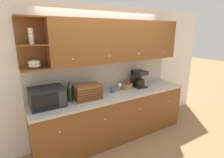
# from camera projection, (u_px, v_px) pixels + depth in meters

# --- Properties ---
(ground_plane) EXTENTS (24.00, 24.00, 0.00)m
(ground_plane) POSITION_uv_depth(u_px,v_px,m) (107.00, 129.00, 3.93)
(ground_plane) COLOR #9E754C
(wall_back) EXTENTS (5.54, 0.06, 2.60)m
(wall_back) POSITION_uv_depth(u_px,v_px,m) (106.00, 73.00, 3.61)
(wall_back) COLOR white
(wall_back) RESTS_ON ground_plane
(counter_unit) EXTENTS (3.16, 0.67, 0.95)m
(counter_unit) POSITION_uv_depth(u_px,v_px,m) (114.00, 116.00, 3.54)
(counter_unit) COLOR brown
(counter_unit) RESTS_ON ground_plane
(backsplash_panel) EXTENTS (3.14, 0.01, 0.61)m
(backsplash_panel) POSITION_uv_depth(u_px,v_px,m) (107.00, 75.00, 3.59)
(backsplash_panel) COLOR #B7B2A8
(backsplash_panel) RESTS_ON counter_unit
(upper_cabinets) EXTENTS (3.14, 0.36, 0.78)m
(upper_cabinets) POSITION_uv_depth(u_px,v_px,m) (118.00, 41.00, 3.36)
(upper_cabinets) COLOR brown
(upper_cabinets) RESTS_ON backsplash_panel
(microwave) EXTENTS (0.53, 0.42, 0.30)m
(microwave) POSITION_uv_depth(u_px,v_px,m) (47.00, 97.00, 2.81)
(microwave) COLOR black
(microwave) RESTS_ON counter_unit
(wine_bottle) EXTENTS (0.09, 0.09, 0.34)m
(wine_bottle) POSITION_uv_depth(u_px,v_px,m) (70.00, 93.00, 3.00)
(wine_bottle) COLOR #19381E
(wine_bottle) RESTS_ON counter_unit
(bread_box) EXTENTS (0.47, 0.29, 0.27)m
(bread_box) POSITION_uv_depth(u_px,v_px,m) (88.00, 92.00, 3.10)
(bread_box) COLOR brown
(bread_box) RESTS_ON counter_unit
(mug_blue_second) EXTENTS (0.09, 0.08, 0.09)m
(mug_blue_second) POSITION_uv_depth(u_px,v_px,m) (100.00, 90.00, 3.45)
(mug_blue_second) COLOR #B73D38
(mug_blue_second) RESTS_ON counter_unit
(mug) EXTENTS (0.09, 0.08, 0.11)m
(mug) POSITION_uv_depth(u_px,v_px,m) (112.00, 90.00, 3.45)
(mug) COLOR #38669E
(mug) RESTS_ON counter_unit
(wine_glass) EXTENTS (0.07, 0.07, 0.18)m
(wine_glass) POSITION_uv_depth(u_px,v_px,m) (120.00, 86.00, 3.51)
(wine_glass) COLOR silver
(wine_glass) RESTS_ON counter_unit
(fruit_basket) EXTENTS (0.28, 0.28, 0.17)m
(fruit_basket) POSITION_uv_depth(u_px,v_px,m) (126.00, 86.00, 3.72)
(fruit_basket) COLOR #937047
(fruit_basket) RESTS_ON counter_unit
(coffee_maker) EXTENTS (0.25, 0.28, 0.37)m
(coffee_maker) POSITION_uv_depth(u_px,v_px,m) (139.00, 79.00, 3.79)
(coffee_maker) COLOR black
(coffee_maker) RESTS_ON counter_unit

